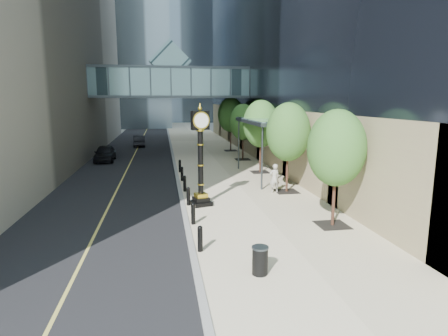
{
  "coord_description": "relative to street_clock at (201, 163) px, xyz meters",
  "views": [
    {
      "loc": [
        -3.99,
        -12.41,
        5.74
      ],
      "look_at": [
        -0.86,
        6.6,
        2.22
      ],
      "focal_mm": 30.0,
      "sensor_mm": 36.0,
      "label": 1
    }
  ],
  "objects": [
    {
      "name": "distant_tower_c",
      "position": [
        -3.98,
        112.67,
        30.12
      ],
      "size": [
        22.0,
        22.0,
        65.0
      ],
      "primitive_type": "cube",
      "color": "#95ABBB",
      "rests_on": "ground"
    },
    {
      "name": "skywalk",
      "position": [
        -0.98,
        20.67,
        5.34
      ],
      "size": [
        17.0,
        4.2,
        5.8
      ],
      "color": "slate",
      "rests_on": "ground"
    },
    {
      "name": "street_clock",
      "position": [
        0.0,
        0.0,
        0.0
      ],
      "size": [
        1.23,
        1.23,
        5.34
      ],
      "rotation": [
        0.0,
        0.0,
        0.27
      ],
      "color": "black",
      "rests_on": "sidewalk"
    },
    {
      "name": "curb",
      "position": [
        -0.98,
        32.67,
        -2.34
      ],
      "size": [
        0.25,
        180.0,
        0.07
      ],
      "primitive_type": "cube",
      "color": "gray",
      "rests_on": "ground"
    },
    {
      "name": "trash_bin",
      "position": [
        1.07,
        -8.54,
        -1.87
      ],
      "size": [
        0.57,
        0.57,
        0.9
      ],
      "primitive_type": "cylinder",
      "rotation": [
        0.0,
        0.0,
        -0.11
      ],
      "color": "black",
      "rests_on": "sidewalk"
    },
    {
      "name": "bollard_row",
      "position": [
        -0.68,
        1.67,
        -1.87
      ],
      "size": [
        0.2,
        16.2,
        0.9
      ],
      "color": "black",
      "rests_on": "sidewalk"
    },
    {
      "name": "pedestrian",
      "position": [
        4.79,
        2.09,
        -1.42
      ],
      "size": [
        0.72,
        0.54,
        1.8
      ],
      "primitive_type": "imported",
      "rotation": [
        0.0,
        0.0,
        3.32
      ],
      "color": "#AAA69C",
      "rests_on": "sidewalk"
    },
    {
      "name": "street_trees",
      "position": [
        5.62,
        9.5,
        1.46
      ],
      "size": [
        2.91,
        28.74,
        5.98
      ],
      "color": "black",
      "rests_on": "sidewalk"
    },
    {
      "name": "road",
      "position": [
        -4.98,
        32.67,
        -2.37
      ],
      "size": [
        8.0,
        180.0,
        0.02
      ],
      "primitive_type": "cube",
      "color": "black",
      "rests_on": "ground"
    },
    {
      "name": "sidewalk",
      "position": [
        3.02,
        32.67,
        -2.35
      ],
      "size": [
        8.0,
        180.0,
        0.06
      ],
      "primitive_type": "cube",
      "color": "beige",
      "rests_on": "ground"
    },
    {
      "name": "entrance_canopy",
      "position": [
        5.49,
        6.67,
        1.82
      ],
      "size": [
        3.0,
        8.0,
        4.38
      ],
      "color": "#383F44",
      "rests_on": "ground"
    },
    {
      "name": "car_near",
      "position": [
        -7.4,
        16.57,
        -1.6
      ],
      "size": [
        1.92,
        4.47,
        1.5
      ],
      "primitive_type": "imported",
      "rotation": [
        0.0,
        0.0,
        0.03
      ],
      "color": "black",
      "rests_on": "road"
    },
    {
      "name": "car_far",
      "position": [
        -4.9,
        28.02,
        -1.69
      ],
      "size": [
        1.71,
        4.12,
        1.33
      ],
      "primitive_type": "imported",
      "rotation": [
        0.0,
        0.0,
        3.22
      ],
      "color": "black",
      "rests_on": "road"
    },
    {
      "name": "ground",
      "position": [
        2.02,
        -7.33,
        -2.38
      ],
      "size": [
        320.0,
        320.0,
        0.0
      ],
      "primitive_type": "plane",
      "color": "gray",
      "rests_on": "ground"
    }
  ]
}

